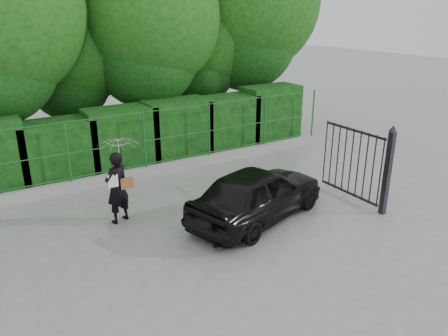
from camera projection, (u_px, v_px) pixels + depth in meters
ground at (205, 240)px, 10.04m from camera, size 80.00×80.00×0.00m
kerb at (134, 174)px, 13.59m from camera, size 14.00×0.25×0.30m
fence at (139, 141)px, 13.34m from camera, size 14.13×0.06×1.80m
hedge at (124, 139)px, 14.12m from camera, size 14.20×1.20×2.21m
trees at (123, 20)px, 15.19m from camera, size 17.10×6.15×8.08m
gate at (373, 165)px, 11.31m from camera, size 0.22×2.33×2.36m
woman at (119, 168)px, 10.52m from camera, size 1.03×1.02×2.13m
car at (257, 193)px, 10.84m from camera, size 4.35×2.74×1.38m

